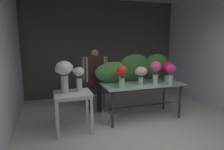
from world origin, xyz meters
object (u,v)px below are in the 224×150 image
(vase_ivory_anemones, at_px, (121,73))
(vase_white_roses_tall, at_px, (64,72))
(vase_magenta_carnations, at_px, (171,72))
(vase_crimson_lilies, at_px, (168,69))
(display_table_glass, at_px, (142,89))
(vase_blush_roses, at_px, (141,73))
(florist, at_px, (95,74))
(vase_cream_lisianthus_tall, at_px, (79,76))
(vase_fuchsia_peonies, at_px, (156,70))
(watering_can, at_px, (106,118))
(side_table_white, at_px, (73,98))
(vase_scarlet_tulips, at_px, (122,74))

(vase_ivory_anemones, relative_size, vase_white_roses_tall, 0.69)
(vase_ivory_anemones, bearing_deg, vase_magenta_carnations, -20.40)
(vase_crimson_lilies, distance_m, vase_magenta_carnations, 0.39)
(display_table_glass, bearing_deg, vase_blush_roses, -129.72)
(vase_blush_roses, relative_size, vase_crimson_lilies, 0.85)
(florist, bearing_deg, vase_ivory_anemones, -54.36)
(florist, height_order, vase_cream_lisianthus_tall, florist)
(display_table_glass, relative_size, vase_cream_lisianthus_tall, 3.76)
(vase_fuchsia_peonies, distance_m, vase_cream_lisianthus_tall, 1.72)
(vase_ivory_anemones, bearing_deg, watering_can, -159.54)
(display_table_glass, bearing_deg, vase_crimson_lilies, 2.33)
(side_table_white, distance_m, vase_cream_lisianthus_tall, 0.44)
(florist, distance_m, vase_ivory_anemones, 0.76)
(vase_crimson_lilies, xyz_separation_m, vase_cream_lisianthus_tall, (-2.13, -0.19, -0.02))
(vase_fuchsia_peonies, height_order, vase_scarlet_tulips, vase_fuchsia_peonies)
(vase_fuchsia_peonies, xyz_separation_m, vase_crimson_lilies, (0.42, 0.16, -0.02))
(vase_crimson_lilies, relative_size, vase_white_roses_tall, 0.76)
(side_table_white, height_order, vase_fuchsia_peonies, vase_fuchsia_peonies)
(vase_white_roses_tall, bearing_deg, vase_scarlet_tulips, -0.11)
(vase_fuchsia_peonies, xyz_separation_m, vase_white_roses_tall, (-2.00, -0.09, 0.07))
(florist, distance_m, vase_fuchsia_peonies, 1.45)
(display_table_glass, bearing_deg, vase_magenta_carnations, -32.24)
(side_table_white, distance_m, vase_fuchsia_peonies, 1.91)
(display_table_glass, height_order, vase_scarlet_tulips, vase_scarlet_tulips)
(vase_fuchsia_peonies, relative_size, vase_ivory_anemones, 1.19)
(display_table_glass, height_order, vase_crimson_lilies, vase_crimson_lilies)
(side_table_white, xyz_separation_m, vase_ivory_anemones, (1.09, 0.27, 0.40))
(vase_magenta_carnations, bearing_deg, vase_crimson_lilies, 67.08)
(vase_scarlet_tulips, bearing_deg, florist, 111.77)
(vase_fuchsia_peonies, bearing_deg, vase_magenta_carnations, -37.03)
(display_table_glass, relative_size, vase_ivory_anemones, 4.22)
(florist, xyz_separation_m, vase_scarlet_tulips, (0.35, -0.88, 0.13))
(florist, height_order, vase_blush_roses, florist)
(florist, bearing_deg, vase_scarlet_tulips, -68.23)
(vase_white_roses_tall, height_order, vase_cream_lisianthus_tall, vase_white_roses_tall)
(florist, height_order, vase_scarlet_tulips, florist)
(florist, xyz_separation_m, vase_magenta_carnations, (1.46, -0.99, 0.13))
(side_table_white, distance_m, vase_white_roses_tall, 0.54)
(vase_blush_roses, bearing_deg, watering_can, 179.96)
(vase_fuchsia_peonies, height_order, vase_crimson_lilies, vase_fuchsia_peonies)
(vase_blush_roses, relative_size, vase_magenta_carnations, 0.88)
(florist, distance_m, vase_cream_lisianthus_tall, 0.98)
(side_table_white, bearing_deg, vase_cream_lisianthus_tall, 22.91)
(florist, bearing_deg, vase_crimson_lilies, -21.36)
(vase_fuchsia_peonies, xyz_separation_m, vase_cream_lisianthus_tall, (-1.72, -0.03, -0.04))
(vase_magenta_carnations, bearing_deg, side_table_white, 177.02)
(vase_blush_roses, xyz_separation_m, vase_ivory_anemones, (-0.42, 0.15, 0.00))
(side_table_white, distance_m, vase_scarlet_tulips, 1.10)
(vase_crimson_lilies, distance_m, vase_cream_lisianthus_tall, 2.14)
(display_table_glass, xyz_separation_m, vase_scarlet_tulips, (-0.58, -0.22, 0.43))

